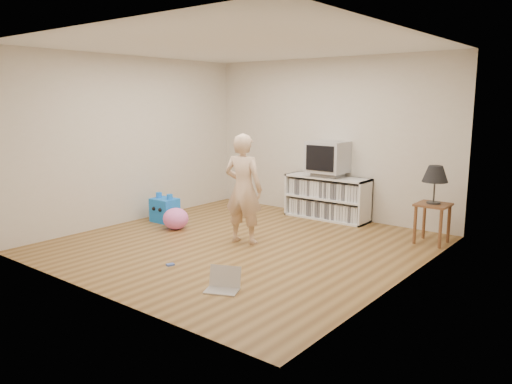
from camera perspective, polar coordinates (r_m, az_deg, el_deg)
The scene contains 13 objects.
ground at distance 6.79m, azimuth -1.66°, elevation -5.98°, with size 4.50×4.50×0.00m, color brown.
walls at distance 6.54m, azimuth -1.72°, elevation 5.00°, with size 4.52×4.52×2.60m.
ceiling at distance 6.54m, azimuth -1.78°, elevation 16.41°, with size 4.50×4.50×0.01m, color white.
media_unit at distance 8.25m, azimuth 8.19°, elevation -0.61°, with size 1.40×0.45×0.70m.
dvd_deck at distance 8.18m, azimuth 8.21°, elevation 2.02°, with size 0.45×0.35×0.07m, color gray.
crt_tv at distance 8.14m, azimuth 8.25°, elevation 4.00°, with size 0.60×0.53×0.50m.
side_table at distance 7.15m, azimuth 19.54°, elevation -2.31°, with size 0.42×0.42×0.55m.
table_lamp at distance 7.06m, azimuth 19.80°, elevation 1.86°, with size 0.34×0.34×0.52m.
person at distance 6.70m, azimuth -1.45°, elevation 0.35°, with size 0.54×0.36×1.49m, color beige.
laptop at distance 5.23m, azimuth -3.73°, elevation -10.40°, with size 0.41×0.38×0.23m.
playing_cards at distance 6.03m, azimuth -9.77°, elevation -8.18°, with size 0.07×0.09×0.02m, color #4764BF.
plush_blue at distance 8.11m, azimuth -10.40°, elevation -1.99°, with size 0.40×0.35×0.46m.
plush_pink at distance 7.61m, azimuth -9.16°, elevation -3.02°, with size 0.38×0.38×0.33m, color #F56FCE.
Camera 1 is at (4.19, -4.98, 1.93)m, focal length 35.00 mm.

